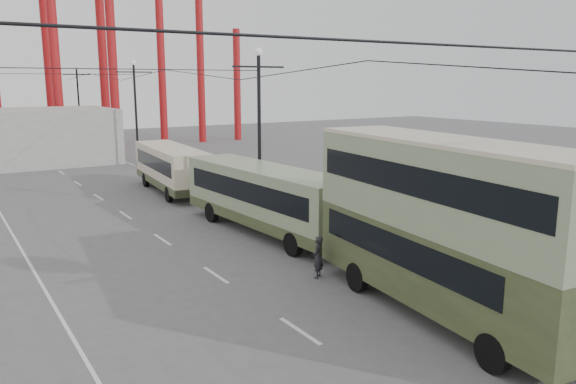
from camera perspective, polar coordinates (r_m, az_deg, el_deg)
ground at (r=15.60m, az=13.11°, el=-18.02°), size 160.00×160.00×0.00m
road_markings at (r=31.35m, az=-14.74°, el=-3.07°), size 12.52×120.00×0.01m
lamp_post_mid at (r=31.59m, az=-2.93°, el=6.00°), size 3.20×0.44×9.32m
lamp_post_far at (r=51.81m, az=-15.18°, el=7.67°), size 3.20×0.44×9.32m
lamp_post_distant at (r=73.07m, az=-20.47°, el=8.28°), size 3.20×0.44×9.32m
double_decker_bus at (r=18.44m, az=15.59°, el=-2.70°), size 3.89×11.01×5.78m
single_decker_green at (r=28.11m, az=-2.27°, el=-0.43°), size 3.35×11.87×3.32m
single_decker_cream at (r=39.36m, az=-11.77°, el=2.53°), size 3.38×10.19×3.11m
pedestrian at (r=21.91m, az=3.03°, el=-6.62°), size 0.72×0.70×1.67m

